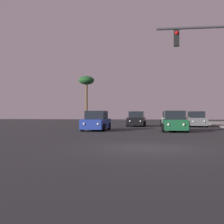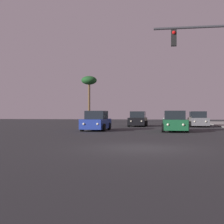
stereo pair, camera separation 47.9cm
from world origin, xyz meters
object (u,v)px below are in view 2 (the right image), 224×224
Objects in this scene: car_green at (174,122)px; car_blue at (96,122)px; car_silver at (171,120)px; car_black at (138,120)px; car_tan at (171,118)px; car_grey at (198,120)px; palm_tree_far at (89,82)px.

car_green and car_blue have the same top height.
car_green is at bearing 90.62° from car_silver.
car_blue is (-6.53, 0.36, 0.00)m from car_green.
car_black is 1.00× the size of car_green.
car_blue is at bearing 67.74° from car_tan.
car_silver is 3.72m from car_black.
car_silver is at bearing 86.74° from car_tan.
car_green is at bearing 112.61° from car_black.
car_black is 1.00× the size of car_tan.
car_green is 1.00× the size of car_tan.
car_grey is (2.64, -9.28, 0.00)m from car_tan.
car_green is 9.85m from car_grey.
car_green is 1.00× the size of car_grey.
car_silver is 9.05m from car_tan.
car_black is 9.51m from car_blue.
palm_tree_far reaches higher than car_blue.
car_black is at bearing 4.17° from car_silver.
car_green and car_grey have the same top height.
palm_tree_far is at bearing -73.07° from car_blue.
car_black is at bearing -69.83° from car_green.
car_silver is 1.00× the size of car_green.
car_silver is 11.38m from car_blue.
palm_tree_far is at bearing -61.67° from car_green.
car_tan is at bearing -91.87° from car_green.
car_blue is 13.06m from car_grey.
car_silver is at bearing -6.38° from car_grey.
car_green is at bearing 71.38° from car_grey.
car_blue is 1.00× the size of car_grey.
car_blue is 22.68m from palm_tree_far.
palm_tree_far reaches higher than car_silver.
car_blue is at bearing 73.85° from car_black.
car_green is 25.44m from palm_tree_far.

